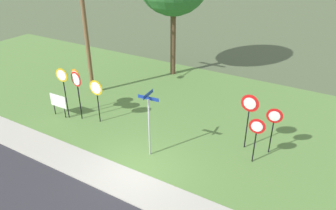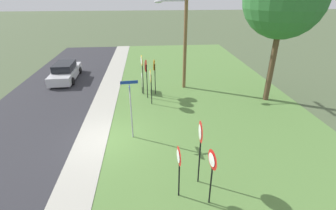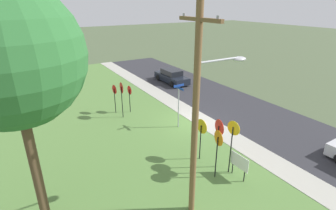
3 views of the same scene
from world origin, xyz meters
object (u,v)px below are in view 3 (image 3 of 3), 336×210
parked_sedan_distant (172,76)px  yield_sign_near_right (115,92)px  utility_pole (199,106)px  oak_tree_left (10,57)px  stop_sign_far_center (219,133)px  stop_sign_near_left (218,144)px  yield_sign_far_left (122,91)px  stop_sign_far_left (201,130)px  notice_board (239,163)px  yield_sign_near_left (130,93)px  street_name_post (179,102)px  stop_sign_near_right (233,136)px

parked_sedan_distant → yield_sign_near_right: bearing=120.3°
utility_pole → oak_tree_left: 6.32m
stop_sign_far_center → parked_sedan_distant: stop_sign_far_center is taller
stop_sign_near_left → utility_pole: utility_pole is taller
stop_sign_near_left → yield_sign_far_left: yield_sign_far_left is taller
stop_sign_far_left → yield_sign_far_left: yield_sign_far_left is taller
stop_sign_far_left → parked_sedan_distant: (13.21, -6.22, -1.11)m
stop_sign_far_left → parked_sedan_distant: stop_sign_far_left is taller
notice_board → yield_sign_near_left: bearing=6.3°
stop_sign_far_center → yield_sign_near_right: bearing=21.9°
street_name_post → yield_sign_near_left: bearing=18.6°
yield_sign_near_right → oak_tree_left: 11.42m
stop_sign_near_left → parked_sedan_distant: stop_sign_near_left is taller
stop_sign_far_center → notice_board: bearing=-154.6°
yield_sign_near_left → oak_tree_left: size_ratio=0.24×
stop_sign_near_right → yield_sign_far_left: bearing=5.8°
stop_sign_near_left → notice_board: size_ratio=2.01×
stop_sign_near_right → utility_pole: bearing=103.0°
utility_pole → yield_sign_far_left: bearing=-4.8°
yield_sign_far_left → street_name_post: 4.35m
notice_board → stop_sign_far_left: bearing=13.7°
stop_sign_far_left → street_name_post: 4.00m
yield_sign_near_right → yield_sign_far_left: (-1.07, -0.18, 0.37)m
stop_sign_near_left → notice_board: stop_sign_near_left is taller
stop_sign_far_left → yield_sign_near_right: stop_sign_far_left is taller
stop_sign_near_right → parked_sedan_distant: stop_sign_near_right is taller
yield_sign_far_left → oak_tree_left: bearing=142.2°
stop_sign_near_right → parked_sedan_distant: bearing=-28.3°
parked_sedan_distant → street_name_post: bearing=150.2°
parked_sedan_distant → stop_sign_near_right: bearing=158.2°
yield_sign_near_left → street_name_post: street_name_post is taller
notice_board → oak_tree_left: 10.35m
street_name_post → utility_pole: size_ratio=0.36×
stop_sign_far_left → parked_sedan_distant: size_ratio=0.52×
yield_sign_near_right → stop_sign_near_right: bearing=-175.8°
stop_sign_near_left → yield_sign_far_left: 9.06m
stop_sign_near_left → utility_pole: 3.69m
stop_sign_near_right → yield_sign_near_left: stop_sign_near_right is taller
utility_pole → notice_board: utility_pole is taller
oak_tree_left → stop_sign_far_left: bearing=-89.6°
stop_sign_far_center → parked_sedan_distant: bearing=-12.9°
stop_sign_far_left → stop_sign_far_center: stop_sign_far_center is taller
stop_sign_near_left → stop_sign_far_center: stop_sign_far_center is taller
stop_sign_far_left → yield_sign_near_left: size_ratio=1.11×
yield_sign_near_left → parked_sedan_distant: 8.78m
stop_sign_near_left → yield_sign_near_right: stop_sign_near_left is taller
stop_sign_near_left → yield_sign_near_right: 10.14m
yield_sign_near_left → parked_sedan_distant: (5.27, -6.96, -0.96)m
yield_sign_near_right → utility_pole: utility_pole is taller
yield_sign_near_right → notice_board: (-10.64, -2.36, -0.82)m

